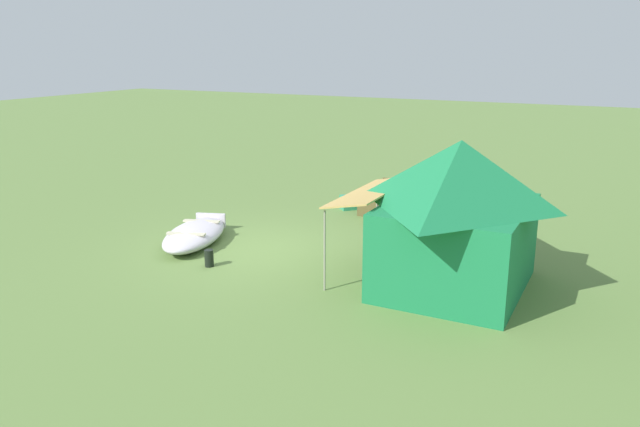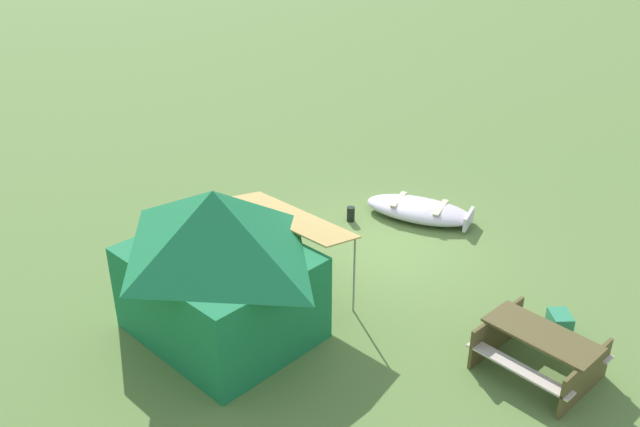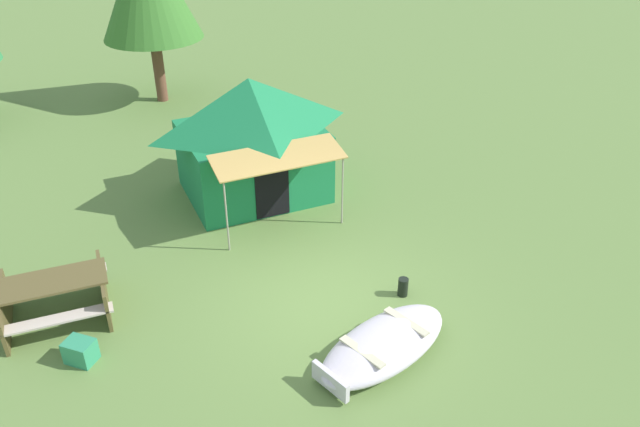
% 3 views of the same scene
% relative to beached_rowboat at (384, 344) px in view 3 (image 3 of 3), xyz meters
% --- Properties ---
extents(ground_plane, '(80.00, 80.00, 0.00)m').
position_rel_beached_rowboat_xyz_m(ground_plane, '(-0.22, 1.64, -0.23)').
color(ground_plane, olive).
extents(beached_rowboat, '(2.80, 1.89, 0.43)m').
position_rel_beached_rowboat_xyz_m(beached_rowboat, '(0.00, 0.00, 0.00)').
color(beached_rowboat, silver).
rests_on(beached_rowboat, ground_plane).
extents(canvas_cabin_tent, '(3.25, 3.48, 2.77)m').
position_rel_beached_rowboat_xyz_m(canvas_cabin_tent, '(-0.07, 5.96, 1.21)').
color(canvas_cabin_tent, '#1A7945').
rests_on(canvas_cabin_tent, ground_plane).
extents(picnic_table, '(1.88, 1.57, 0.79)m').
position_rel_beached_rowboat_xyz_m(picnic_table, '(-4.65, 3.14, 0.26)').
color(picnic_table, brown).
rests_on(picnic_table, ground_plane).
extents(cooler_box, '(0.57, 0.56, 0.39)m').
position_rel_beached_rowboat_xyz_m(cooler_box, '(-4.41, 1.88, -0.03)').
color(cooler_box, '#2F8F63').
rests_on(cooler_box, ground_plane).
extents(fuel_can, '(0.26, 0.26, 0.35)m').
position_rel_beached_rowboat_xyz_m(fuel_can, '(1.09, 1.21, -0.05)').
color(fuel_can, black).
rests_on(fuel_can, ground_plane).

